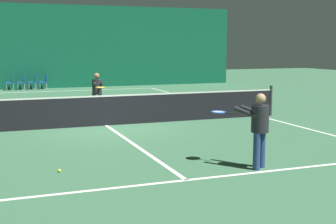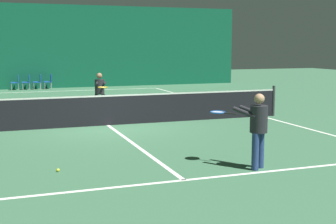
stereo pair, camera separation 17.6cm
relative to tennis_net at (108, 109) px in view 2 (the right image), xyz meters
name	(u,v)px [view 2 (the right image)]	position (x,y,z in m)	size (l,w,h in m)	color
ground_plane	(108,125)	(0.00, 0.00, -0.51)	(60.00, 60.00, 0.00)	#386647
backdrop_curtain	(55,46)	(0.00, 13.99, 1.92)	(23.00, 0.12, 4.85)	#0F5138
court_line_baseline_far	(61,91)	(0.00, 11.90, -0.51)	(11.00, 0.10, 0.00)	white
court_line_service_far	(76,102)	(0.00, 6.40, -0.51)	(8.25, 0.10, 0.00)	white
court_line_service_near	(184,180)	(0.00, -6.40, -0.51)	(8.25, 0.10, 0.00)	white
court_line_sideline_right	(262,116)	(5.50, 0.00, -0.51)	(0.10, 23.80, 0.00)	white
court_line_centre	(108,125)	(0.00, 0.00, -0.51)	(0.10, 12.80, 0.00)	white
tennis_net	(108,109)	(0.00, 0.00, 0.00)	(12.00, 0.10, 1.07)	black
player_near	(256,125)	(1.67, -6.11, 0.38)	(0.99, 1.26, 1.52)	navy
player_far	(100,90)	(0.27, 2.49, 0.36)	(0.45, 1.30, 1.49)	#2D2D38
courtside_chair_0	(16,81)	(-2.26, 13.44, -0.03)	(0.44, 0.44, 0.84)	#99999E
courtside_chair_1	(27,81)	(-1.66, 13.44, -0.03)	(0.44, 0.44, 0.84)	#99999E
courtside_chair_2	(38,81)	(-1.05, 13.44, -0.03)	(0.44, 0.44, 0.84)	#99999E
courtside_chair_3	(49,81)	(-0.45, 13.44, -0.03)	(0.44, 0.44, 0.84)	#99999E
tennis_ball	(58,170)	(-2.11, -5.02, -0.48)	(0.07, 0.07, 0.07)	#D1DB33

